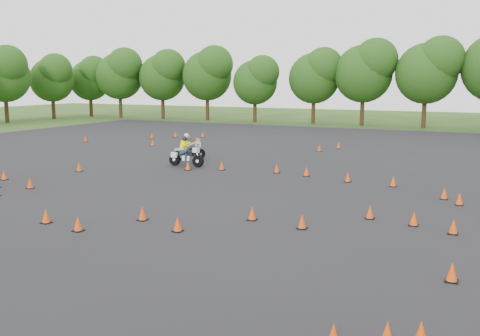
{
  "coord_description": "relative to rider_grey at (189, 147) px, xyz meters",
  "views": [
    {
      "loc": [
        9.15,
        -15.14,
        4.7
      ],
      "look_at": [
        0.0,
        4.0,
        1.2
      ],
      "focal_mm": 40.0,
      "sensor_mm": 36.0,
      "label": 1
    }
  ],
  "objects": [
    {
      "name": "ground",
      "position": [
        7.14,
        -11.94,
        -0.8
      ],
      "size": [
        140.0,
        140.0,
        0.0
      ],
      "primitive_type": "plane",
      "color": "#2D5119",
      "rests_on": "ground"
    },
    {
      "name": "asphalt_pad",
      "position": [
        7.14,
        -5.94,
        -0.8
      ],
      "size": [
        62.0,
        62.0,
        0.0
      ],
      "primitive_type": "plane",
      "color": "black",
      "rests_on": "ground"
    },
    {
      "name": "treeline",
      "position": [
        11.7,
        23.14,
        3.78
      ],
      "size": [
        87.05,
        32.15,
        10.8
      ],
      "color": "#234914",
      "rests_on": "ground"
    },
    {
      "name": "traffic_cones",
      "position": [
        7.3,
        -6.72,
        -0.57
      ],
      "size": [
        36.49,
        33.37,
        0.45
      ],
      "color": "#F5490A",
      "rests_on": "asphalt_pad"
    },
    {
      "name": "rider_grey",
      "position": [
        0.0,
        0.0,
        0.0
      ],
      "size": [
        1.61,
        2.09,
        1.59
      ],
      "primitive_type": null,
      "rotation": [
        0.0,
        0.0,
        1.02
      ],
      "color": "#393B40",
      "rests_on": "ground"
    },
    {
      "name": "rider_yellow",
      "position": [
        1.08,
        -2.19,
        0.02
      ],
      "size": [
        2.12,
        0.67,
        1.63
      ],
      "primitive_type": null,
      "rotation": [
        0.0,
        0.0,
        0.01
      ],
      "color": "yellow",
      "rests_on": "ground"
    }
  ]
}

